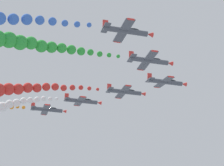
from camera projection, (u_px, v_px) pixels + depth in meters
airplane_lead at (166, 82)px, 100.79m from camera, size 9.53×10.35×2.65m
airplane_left_inner at (125, 92)px, 105.71m from camera, size 9.57×10.35×2.33m
smoke_trail_left_inner at (8, 90)px, 93.99m from camera, size 6.93×30.75×8.52m
airplane_right_inner at (150, 61)px, 90.73m from camera, size 9.56×10.35×2.32m
smoke_trail_right_inner at (29, 43)px, 80.12m from camera, size 7.99×27.58×5.05m
airplane_left_outer at (82, 101)px, 111.89m from camera, size 9.55×10.35×2.54m
airplane_right_outer at (126, 31)px, 79.70m from camera, size 9.57×10.35×2.33m
airplane_trailing at (48, 110)px, 118.56m from camera, size 9.57×10.35×2.33m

